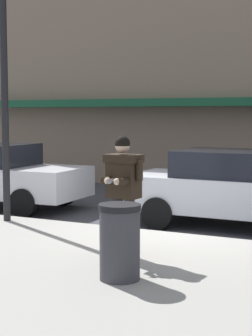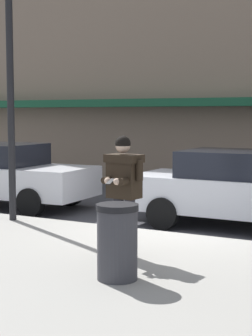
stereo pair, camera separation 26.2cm
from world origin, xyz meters
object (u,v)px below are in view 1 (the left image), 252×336
object	(u,v)px
man_texting_on_phone	(123,183)
street_lamp_post	(4,69)
parked_sedan_mid	(238,188)
trash_bin	(120,242)

from	to	relation	value
man_texting_on_phone	street_lamp_post	size ratio (longest dim) A/B	0.37
man_texting_on_phone	street_lamp_post	bearing A→B (deg)	156.09
parked_sedan_mid	trash_bin	distance (m)	4.61
trash_bin	street_lamp_post	bearing A→B (deg)	146.32
parked_sedan_mid	man_texting_on_phone	bearing A→B (deg)	-102.51
parked_sedan_mid	man_texting_on_phone	xyz separation A→B (m)	(-0.78, -3.52, 0.46)
trash_bin	man_texting_on_phone	bearing A→B (deg)	114.54
parked_sedan_mid	street_lamp_post	world-z (taller)	street_lamp_post
trash_bin	parked_sedan_mid	bearing A→B (deg)	86.35
parked_sedan_mid	street_lamp_post	distance (m)	5.16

